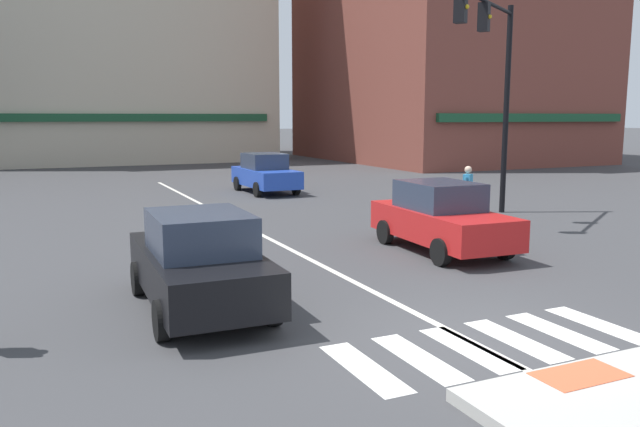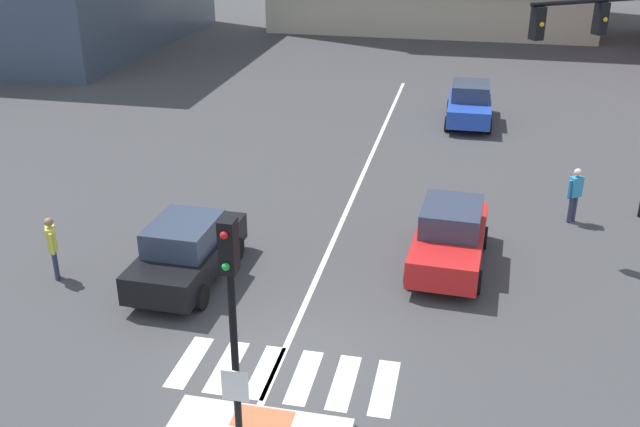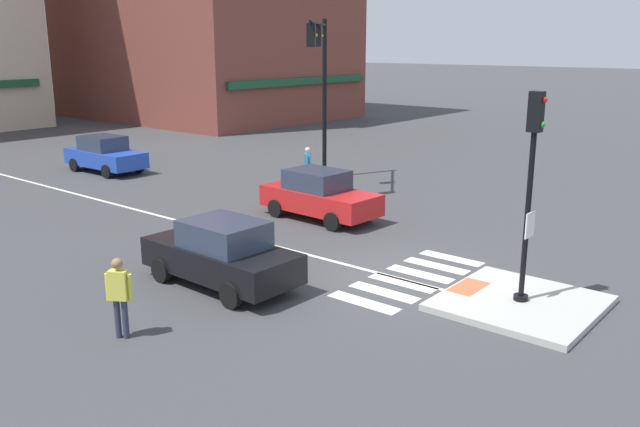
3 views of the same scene
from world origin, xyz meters
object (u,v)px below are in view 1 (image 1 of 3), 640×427
car_black_westbound_near (199,262)px  traffic_light_mast (494,68)px  car_blue_eastbound_distant (265,173)px  car_red_eastbound_mid (441,217)px  pedestrian_waiting_far_side (468,188)px

car_black_westbound_near → traffic_light_mast: bearing=28.0°
car_blue_eastbound_distant → car_red_eastbound_mid: bearing=-90.7°
car_black_westbound_near → car_blue_eastbound_distant: (6.46, 14.90, 0.00)m
car_blue_eastbound_distant → pedestrian_waiting_far_side: bearing=-70.8°
traffic_light_mast → pedestrian_waiting_far_side: bearing=-179.9°
car_blue_eastbound_distant → car_black_westbound_near: bearing=-113.4°
car_blue_eastbound_distant → car_red_eastbound_mid: size_ratio=0.99×
car_red_eastbound_mid → car_blue_eastbound_distant: bearing=89.3°
traffic_light_mast → car_red_eastbound_mid: bearing=-141.0°
car_black_westbound_near → car_red_eastbound_mid: same height
traffic_light_mast → pedestrian_waiting_far_side: size_ratio=3.99×
car_blue_eastbound_distant → pedestrian_waiting_far_side: 9.87m
car_blue_eastbound_distant → traffic_light_mast: bearing=-66.4°
traffic_light_mast → car_black_westbound_near: 12.52m
car_black_westbound_near → car_red_eastbound_mid: bearing=19.0°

